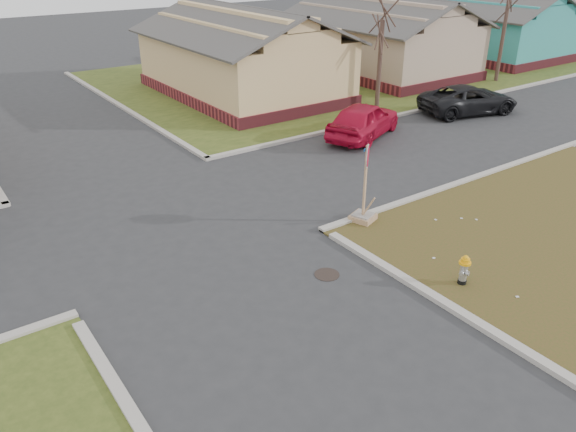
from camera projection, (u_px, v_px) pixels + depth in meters
ground at (242, 294)px, 13.46m from camera, size 120.00×120.00×0.00m
verge_far_right at (383, 64)px, 38.01m from camera, size 37.00×19.00×0.05m
curbs at (158, 218)px, 17.12m from camera, size 80.00×40.00×0.12m
manhole at (327, 274)px, 14.23m from camera, size 0.64×0.64×0.01m
side_house_yellow at (242, 54)px, 29.75m from camera, size 7.60×11.60×4.70m
side_house_tan at (380, 37)px, 34.92m from camera, size 7.60×11.60×4.70m
side_house_teal at (482, 24)px, 40.09m from camera, size 7.60×11.60×4.70m
tree_mid_right at (380, 65)px, 27.22m from camera, size 0.22×0.22×4.20m
tree_far_right at (502, 39)px, 32.49m from camera, size 0.22×0.22×4.76m
fire_hydrant at (464, 268)px, 13.60m from camera, size 0.29×0.29×0.79m
stop_sign at (364, 204)px, 16.67m from camera, size 0.68×0.67×2.41m
red_sedan at (363, 120)px, 23.82m from camera, size 4.80×3.43×1.52m
dark_pickup at (469, 99)px, 27.17m from camera, size 5.26×3.41×1.35m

